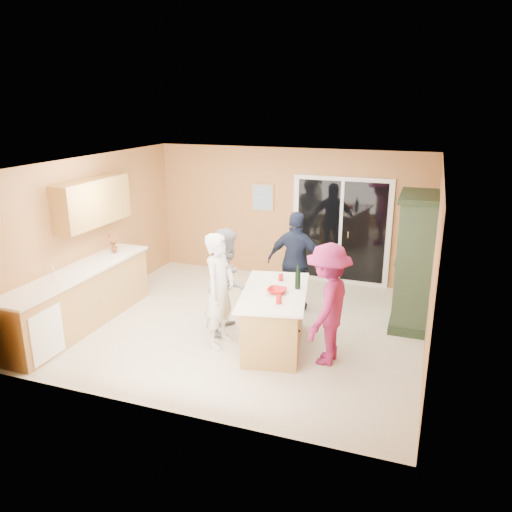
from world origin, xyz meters
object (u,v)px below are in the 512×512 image
(woman_white, at_px, (220,290))
(woman_navy, at_px, (296,262))
(woman_grey, at_px, (228,280))
(kitchen_island, at_px, (274,321))
(woman_magenta, at_px, (327,304))
(green_hutch, at_px, (415,263))

(woman_white, distance_m, woman_navy, 1.74)
(woman_grey, relative_size, woman_navy, 0.95)
(woman_grey, bearing_deg, kitchen_island, -117.67)
(woman_grey, xyz_separation_m, woman_navy, (0.79, 1.10, 0.04))
(woman_white, bearing_deg, woman_navy, -19.69)
(woman_white, xyz_separation_m, woman_magenta, (1.57, 0.02, -0.01))
(kitchen_island, relative_size, woman_grey, 1.10)
(green_hutch, distance_m, woman_white, 3.10)
(kitchen_island, height_order, woman_white, woman_white)
(green_hutch, relative_size, woman_grey, 1.29)
(woman_white, bearing_deg, woman_grey, 13.60)
(kitchen_island, height_order, woman_navy, woman_navy)
(woman_white, height_order, woman_navy, woman_navy)
(woman_white, distance_m, woman_grey, 0.50)
(kitchen_island, relative_size, woman_white, 1.06)
(green_hutch, bearing_deg, woman_navy, -177.25)
(green_hutch, xyz_separation_m, woman_magenta, (-1.03, -1.65, -0.19))
(green_hutch, distance_m, woman_grey, 2.94)
(woman_grey, height_order, woman_navy, woman_navy)
(woman_navy, xyz_separation_m, woman_magenta, (0.85, -1.56, -0.02))
(kitchen_island, distance_m, woman_white, 0.91)
(kitchen_island, distance_m, woman_grey, 0.99)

